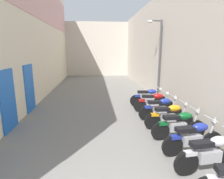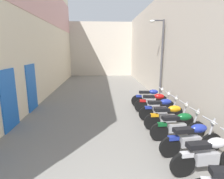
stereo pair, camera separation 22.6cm
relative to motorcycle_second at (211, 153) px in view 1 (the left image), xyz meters
The scene contains 12 objects.
ground_plane 5.71m from the motorcycle_second, 115.31° to the left, with size 35.64×35.64×0.00m, color slate.
building_left 9.97m from the motorcycle_second, 130.19° to the left, with size 0.45×19.64×8.16m.
building_right 7.64m from the motorcycle_second, 80.93° to the left, with size 0.45×19.64×5.92m.
building_far_end 18.29m from the motorcycle_second, 97.71° to the left, with size 9.74×2.00×5.80m, color beige.
motorcycle_second is the anchor object (origin of this frame).
motorcycle_third 0.79m from the motorcycle_second, 90.00° to the left, with size 1.85×0.58×1.04m.
motorcycle_fourth 1.68m from the motorcycle_second, 90.00° to the left, with size 1.85×0.58×1.04m.
motorcycle_fifth 2.49m from the motorcycle_second, 90.00° to the left, with size 1.85×0.58×1.04m.
motorcycle_sixth 3.40m from the motorcycle_second, 90.00° to the left, with size 1.85×0.58×1.04m.
motorcycle_seventh 4.33m from the motorcycle_second, 90.00° to the left, with size 1.84×0.58×1.04m.
motorcycle_eighth 5.23m from the motorcycle_second, 90.00° to the left, with size 1.85×0.58×1.04m.
street_lamp 6.47m from the motorcycle_second, 83.48° to the left, with size 0.79×0.18×4.38m.
Camera 1 is at (-0.24, -0.98, 2.87)m, focal length 29.46 mm.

